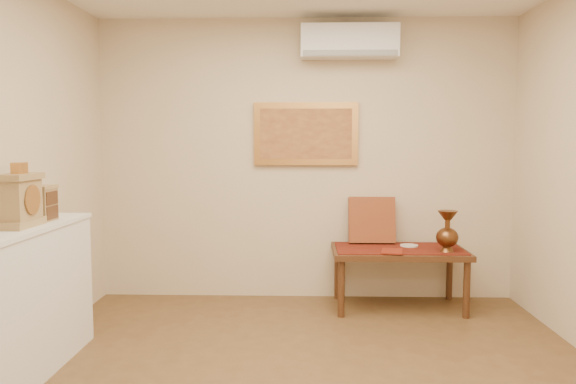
{
  "coord_description": "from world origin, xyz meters",
  "views": [
    {
      "loc": [
        -0.01,
        -3.2,
        1.51
      ],
      "look_at": [
        -0.14,
        1.15,
        1.13
      ],
      "focal_mm": 35.0,
      "sensor_mm": 36.0,
      "label": 1
    }
  ],
  "objects_px": {
    "brass_urn_tall": "(447,227)",
    "low_table": "(399,256)",
    "wooden_chest": "(41,203)",
    "mantel_clock": "(21,200)"
  },
  "relations": [
    {
      "from": "brass_urn_tall",
      "to": "low_table",
      "type": "distance_m",
      "value": 0.52
    },
    {
      "from": "brass_urn_tall",
      "to": "wooden_chest",
      "type": "bearing_deg",
      "value": -158.88
    },
    {
      "from": "mantel_clock",
      "to": "low_table",
      "type": "bearing_deg",
      "value": 31.12
    },
    {
      "from": "mantel_clock",
      "to": "low_table",
      "type": "distance_m",
      "value": 3.17
    },
    {
      "from": "wooden_chest",
      "to": "mantel_clock",
      "type": "bearing_deg",
      "value": -89.96
    },
    {
      "from": "mantel_clock",
      "to": "wooden_chest",
      "type": "bearing_deg",
      "value": 90.04
    },
    {
      "from": "brass_urn_tall",
      "to": "wooden_chest",
      "type": "distance_m",
      "value": 3.29
    },
    {
      "from": "mantel_clock",
      "to": "wooden_chest",
      "type": "distance_m",
      "value": 0.28
    },
    {
      "from": "mantel_clock",
      "to": "brass_urn_tall",
      "type": "bearing_deg",
      "value": 25.4
    },
    {
      "from": "brass_urn_tall",
      "to": "wooden_chest",
      "type": "xyz_separation_m",
      "value": [
        -3.05,
        -1.18,
        0.32
      ]
    }
  ]
}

